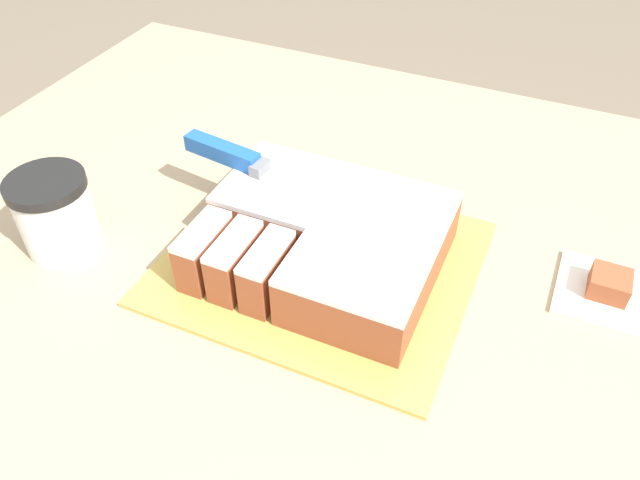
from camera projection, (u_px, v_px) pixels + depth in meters
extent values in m
cube|color=gold|center=(320.00, 263.00, 0.77)|extent=(0.37, 0.32, 0.01)
cube|color=#994C2D|center=(335.00, 220.00, 0.78)|extent=(0.28, 0.14, 0.06)
cube|color=white|center=(336.00, 198.00, 0.76)|extent=(0.28, 0.14, 0.01)
cube|color=#994C2D|center=(350.00, 298.00, 0.68)|extent=(0.15, 0.09, 0.06)
cube|color=white|center=(351.00, 275.00, 0.66)|extent=(0.15, 0.09, 0.01)
cube|color=#994C2D|center=(205.00, 254.00, 0.73)|extent=(0.03, 0.08, 0.06)
cube|color=white|center=(201.00, 232.00, 0.71)|extent=(0.03, 0.08, 0.01)
cube|color=#994C2D|center=(236.00, 264.00, 0.72)|extent=(0.03, 0.08, 0.06)
cube|color=white|center=(233.00, 242.00, 0.70)|extent=(0.03, 0.08, 0.01)
cube|color=#994C2D|center=(268.00, 274.00, 0.71)|extent=(0.03, 0.08, 0.06)
cube|color=white|center=(266.00, 252.00, 0.68)|extent=(0.03, 0.08, 0.01)
cube|color=silver|center=(331.00, 199.00, 0.75)|extent=(0.22, 0.06, 0.00)
cube|color=slate|center=(260.00, 168.00, 0.78)|extent=(0.02, 0.03, 0.02)
cube|color=#1E59B2|center=(222.00, 152.00, 0.80)|extent=(0.11, 0.04, 0.02)
cylinder|color=white|center=(57.00, 218.00, 0.77)|extent=(0.09, 0.09, 0.09)
cylinder|color=black|center=(45.00, 184.00, 0.73)|extent=(0.10, 0.10, 0.01)
cube|color=white|center=(605.00, 293.00, 0.73)|extent=(0.11, 0.11, 0.01)
cube|color=#994C2D|center=(609.00, 284.00, 0.72)|extent=(0.04, 0.04, 0.03)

